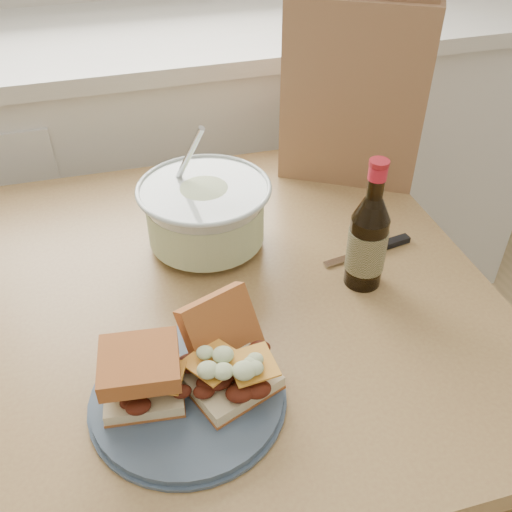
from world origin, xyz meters
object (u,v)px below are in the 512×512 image
object	(u,v)px
plate	(188,397)
coleslaw_bowl	(206,216)
beer_bottle	(368,240)
paper_bag	(357,86)
dining_table	(222,334)

from	to	relation	value
plate	coleslaw_bowl	world-z (taller)	coleslaw_bowl
beer_bottle	paper_bag	distance (m)	0.42
plate	beer_bottle	bearing A→B (deg)	25.46
plate	paper_bag	distance (m)	0.75
plate	coleslaw_bowl	distance (m)	0.37
beer_bottle	paper_bag	world-z (taller)	paper_bag
plate	dining_table	bearing A→B (deg)	65.10
beer_bottle	dining_table	bearing A→B (deg)	-170.14
dining_table	coleslaw_bowl	xyz separation A→B (m)	(0.01, 0.13, 0.17)
dining_table	beer_bottle	world-z (taller)	beer_bottle
dining_table	paper_bag	xyz separation A→B (m)	(0.39, 0.33, 0.30)
plate	paper_bag	world-z (taller)	paper_bag
beer_bottle	paper_bag	bearing A→B (deg)	91.07
plate	beer_bottle	world-z (taller)	beer_bottle
dining_table	plate	size ratio (longest dim) A/B	3.55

